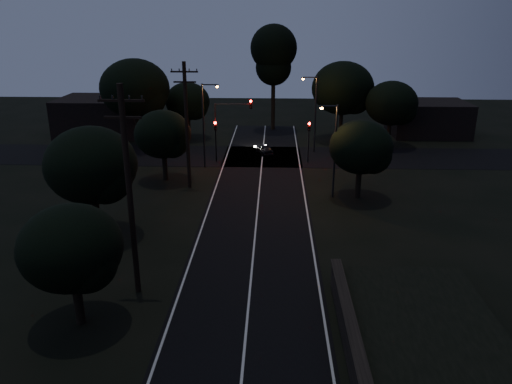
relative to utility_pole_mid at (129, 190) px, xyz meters
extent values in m
cube|color=black|center=(6.00, 7.00, -5.73)|extent=(8.00, 70.00, 0.02)
cube|color=black|center=(6.00, 27.00, -5.73)|extent=(60.00, 8.00, 0.02)
cube|color=beige|center=(6.00, 7.00, -5.71)|extent=(0.12, 70.00, 0.01)
cube|color=beige|center=(2.25, 7.00, -5.71)|extent=(0.12, 70.00, 0.01)
cube|color=beige|center=(9.75, 7.00, -5.71)|extent=(0.12, 70.00, 0.01)
cylinder|color=black|center=(0.00, 0.00, -0.24)|extent=(0.30, 0.30, 11.00)
cube|color=black|center=(0.00, 0.00, 4.46)|extent=(2.20, 0.12, 0.12)
cube|color=black|center=(0.00, 0.00, 3.66)|extent=(1.80, 0.12, 0.12)
cylinder|color=black|center=(0.00, 17.00, -0.49)|extent=(0.30, 0.30, 10.50)
cube|color=black|center=(0.00, 17.00, 3.96)|extent=(2.20, 0.12, 0.12)
cube|color=black|center=(0.00, 17.00, 3.16)|extent=(1.80, 0.12, 0.12)
cylinder|color=black|center=(-2.00, -3.00, -4.63)|extent=(0.44, 0.44, 2.22)
ellipsoid|color=black|center=(-2.00, -3.00, -1.74)|extent=(4.72, 4.72, 4.01)
sphere|color=black|center=(-1.17, -3.47, -2.22)|extent=(2.83, 2.83, 2.83)
cylinder|color=black|center=(-4.50, 7.00, -4.38)|extent=(0.44, 0.44, 2.72)
ellipsoid|color=black|center=(-4.50, 7.00, -0.82)|extent=(5.86, 5.86, 4.98)
sphere|color=black|center=(-3.47, 6.41, -1.41)|extent=(3.52, 3.52, 3.52)
cylinder|color=black|center=(-2.50, 19.00, -4.58)|extent=(0.44, 0.44, 2.31)
ellipsoid|color=black|center=(-2.50, 19.00, -1.58)|extent=(4.93, 4.93, 4.19)
sphere|color=black|center=(-1.64, 18.51, -2.07)|extent=(2.96, 2.96, 2.96)
cylinder|color=black|center=(-3.00, 35.00, -4.53)|extent=(0.44, 0.44, 2.42)
ellipsoid|color=black|center=(-3.00, 35.00, -1.37)|extent=(5.19, 5.19, 4.41)
sphere|color=black|center=(-2.09, 34.48, -1.89)|extent=(3.11, 3.11, 3.11)
cylinder|color=black|center=(-8.00, 31.00, -3.95)|extent=(0.44, 0.44, 3.57)
ellipsoid|color=black|center=(-8.00, 31.00, 0.65)|extent=(7.51, 7.51, 6.39)
sphere|color=black|center=(-6.69, 30.25, -0.10)|extent=(4.51, 4.51, 4.51)
cylinder|color=black|center=(15.00, 35.00, -4.08)|extent=(0.44, 0.44, 3.32)
ellipsoid|color=black|center=(15.00, 35.00, 0.25)|extent=(7.13, 7.13, 6.06)
sphere|color=black|center=(16.25, 34.29, -0.46)|extent=(4.28, 4.28, 4.28)
cylinder|color=black|center=(20.00, 32.00, -4.41)|extent=(0.44, 0.44, 2.66)
ellipsoid|color=black|center=(20.00, 32.00, -0.94)|extent=(5.68, 5.68, 4.83)
sphere|color=black|center=(20.99, 31.43, -1.51)|extent=(3.41, 3.41, 3.41)
cylinder|color=black|center=(14.00, 15.00, -4.57)|extent=(0.44, 0.44, 2.34)
ellipsoid|color=black|center=(14.00, 15.00, -1.54)|extent=(4.96, 4.96, 4.21)
sphere|color=black|center=(14.87, 14.50, -2.04)|extent=(2.97, 2.97, 2.97)
cylinder|color=black|center=(7.00, 40.00, -2.18)|extent=(0.50, 0.50, 7.12)
sphere|color=black|center=(7.00, 40.00, 4.36)|extent=(5.70, 5.70, 5.70)
sphere|color=black|center=(7.00, 40.00, 2.03)|extent=(4.40, 4.40, 4.40)
cube|color=black|center=(-14.00, 37.00, -3.54)|extent=(10.00, 8.00, 4.40)
cube|color=black|center=(26.00, 38.00, -3.74)|extent=(9.00, 7.00, 4.00)
cylinder|color=black|center=(1.40, 25.00, -4.14)|extent=(0.12, 0.12, 3.20)
cube|color=black|center=(1.40, 25.00, -2.09)|extent=(0.28, 0.22, 0.90)
sphere|color=#FF0705|center=(1.40, 24.87, -1.79)|extent=(0.22, 0.22, 0.22)
cylinder|color=black|center=(10.60, 25.00, -4.14)|extent=(0.12, 0.12, 3.20)
cube|color=black|center=(10.60, 25.00, -2.09)|extent=(0.28, 0.22, 0.90)
sphere|color=#FF0705|center=(10.60, 24.87, -1.79)|extent=(0.22, 0.22, 0.22)
cylinder|color=black|center=(1.40, 25.00, -3.24)|extent=(0.12, 0.12, 5.00)
cube|color=black|center=(4.90, 25.00, 0.06)|extent=(0.28, 0.22, 0.90)
sphere|color=#FF0705|center=(4.90, 24.87, 0.36)|extent=(0.22, 0.22, 0.22)
cube|color=black|center=(3.15, 25.00, 0.06)|extent=(3.50, 0.08, 0.08)
cylinder|color=black|center=(0.50, 23.00, -1.74)|extent=(0.16, 0.16, 8.00)
cube|color=black|center=(1.20, 23.00, 2.16)|extent=(1.40, 0.10, 0.10)
cube|color=black|center=(1.90, 23.00, 2.11)|extent=(0.35, 0.22, 0.12)
sphere|color=orange|center=(1.90, 23.00, 2.01)|extent=(0.26, 0.26, 0.26)
cylinder|color=black|center=(11.50, 29.00, -1.74)|extent=(0.16, 0.16, 8.00)
cube|color=black|center=(10.80, 29.00, 2.16)|extent=(1.40, 0.10, 0.10)
cube|color=black|center=(10.10, 29.00, 2.11)|extent=(0.35, 0.22, 0.12)
sphere|color=orange|center=(10.10, 29.00, 2.01)|extent=(0.26, 0.26, 0.26)
cylinder|color=black|center=(12.00, 15.00, -1.99)|extent=(0.16, 0.16, 7.50)
cube|color=black|center=(11.40, 15.00, 1.66)|extent=(1.20, 0.10, 0.10)
cube|color=black|center=(10.80, 15.00, 1.61)|extent=(0.35, 0.22, 0.12)
sphere|color=orange|center=(10.80, 15.00, 1.51)|extent=(0.26, 0.26, 0.26)
imported|color=black|center=(6.21, 27.94, -5.22)|extent=(2.21, 3.29, 1.04)
camera|label=1|loc=(7.21, -23.19, 8.30)|focal=35.00mm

